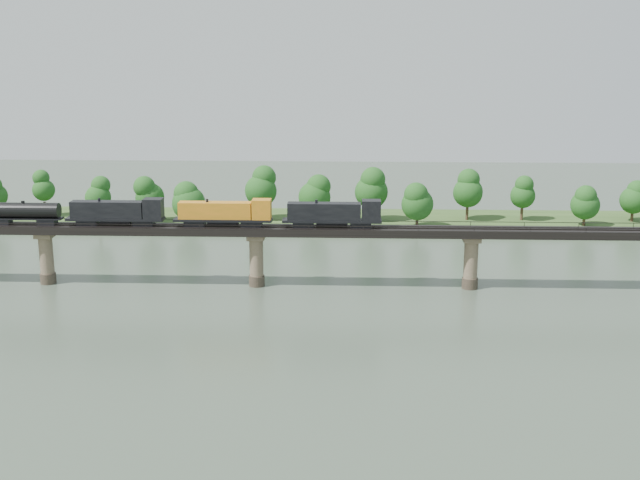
{
  "coord_description": "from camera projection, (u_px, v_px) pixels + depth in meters",
  "views": [
    {
      "loc": [
        17.81,
        -114.65,
        43.87
      ],
      "look_at": [
        11.96,
        30.0,
        9.0
      ],
      "focal_mm": 45.0,
      "sensor_mm": 36.0,
      "label": 1
    }
  ],
  "objects": [
    {
      "name": "far_treeline",
      "position": [
        247.0,
        192.0,
        198.82
      ],
      "size": [
        289.06,
        17.54,
        13.6
      ],
      "color": "#382619",
      "rests_on": "far_bank"
    },
    {
      "name": "far_bank",
      "position": [
        282.0,
        220.0,
        204.72
      ],
      "size": [
        300.0,
        24.0,
        1.6
      ],
      "primitive_type": "cube",
      "color": "#2C481C",
      "rests_on": "ground"
    },
    {
      "name": "bridge",
      "position": [
        256.0,
        258.0,
        150.2
      ],
      "size": [
        236.0,
        30.0,
        11.5
      ],
      "color": "#473A2D",
      "rests_on": "ground"
    },
    {
      "name": "freight_train",
      "position": [
        188.0,
        213.0,
        148.71
      ],
      "size": [
        74.17,
        2.89,
        5.11
      ],
      "color": "black",
      "rests_on": "bridge"
    },
    {
      "name": "bridge_superstructure",
      "position": [
        256.0,
        225.0,
        148.72
      ],
      "size": [
        220.0,
        4.9,
        0.75
      ],
      "color": "black",
      "rests_on": "bridge"
    },
    {
      "name": "ground",
      "position": [
        234.0,
        342.0,
        122.34
      ],
      "size": [
        400.0,
        400.0,
        0.0
      ],
      "primitive_type": "plane",
      "color": "#344234",
      "rests_on": "ground"
    }
  ]
}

